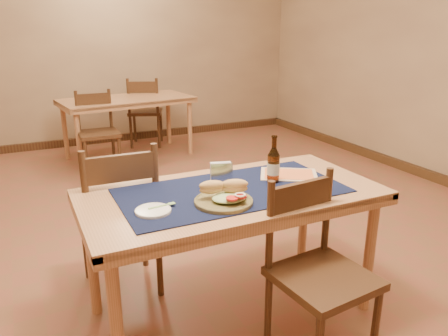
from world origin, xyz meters
name	(u,v)px	position (x,y,z in m)	size (l,w,h in m)	color
room	(178,57)	(0.00, 0.00, 1.40)	(6.04, 7.04, 2.84)	brown
main_table	(232,205)	(0.00, -0.80, 0.67)	(1.60, 0.80, 0.75)	tan
placemat	(232,190)	(0.00, -0.80, 0.75)	(1.20, 0.60, 0.01)	#0E1434
baseboard	(184,244)	(0.00, 0.00, 0.05)	(6.00, 7.00, 0.10)	#452D18
back_table	(127,105)	(0.24, 2.61, 0.67)	(1.66, 0.98, 0.75)	tan
chair_main_far	(119,216)	(-0.52, -0.32, 0.51)	(0.46, 0.46, 0.98)	#452D18
chair_main_near	(318,270)	(0.22, -1.29, 0.48)	(0.47, 0.47, 0.92)	#452D18
chair_back_near	(98,131)	(-0.21, 2.16, 0.48)	(0.43, 0.43, 0.92)	#452D18
chair_back_far	(145,111)	(0.58, 3.04, 0.49)	(0.57, 0.57, 0.95)	#452D18
sandwich_plate	(225,197)	(-0.11, -0.95, 0.79)	(0.29, 0.29, 0.11)	olive
side_plate	(153,210)	(-0.47, -0.90, 0.76)	(0.17, 0.17, 0.01)	white
fork	(164,205)	(-0.41, -0.88, 0.77)	(0.14, 0.03, 0.00)	#8CC76D
beer_bottle	(273,165)	(0.27, -0.78, 0.85)	(0.07, 0.07, 0.27)	#4A270D
napkin_holder	(221,173)	(0.00, -0.67, 0.81)	(0.14, 0.08, 0.12)	silver
menu_card	(289,174)	(0.42, -0.72, 0.76)	(0.41, 0.38, 0.01)	beige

